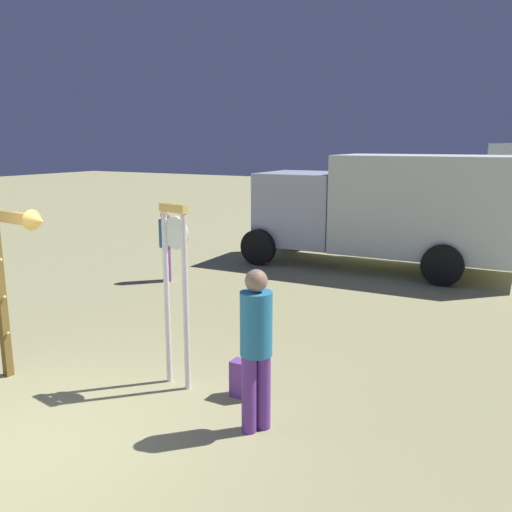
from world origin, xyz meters
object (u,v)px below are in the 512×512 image
(backpack, at_px, (244,379))
(person_distant, at_px, (166,242))
(standing_clock, at_px, (176,278))
(box_truck_near, at_px, (392,207))
(arrow_sign, at_px, (13,258))
(person_near_clock, at_px, (256,342))

(backpack, xyz_separation_m, person_distant, (-4.36, 4.01, 0.67))
(standing_clock, bearing_deg, box_truck_near, 85.95)
(backpack, distance_m, box_truck_near, 7.78)
(person_distant, bearing_deg, arrow_sign, -71.75)
(person_distant, bearing_deg, box_truck_near, 42.29)
(arrow_sign, xyz_separation_m, backpack, (2.69, 1.04, -1.42))
(arrow_sign, xyz_separation_m, person_near_clock, (3.20, 0.44, -0.65))
(standing_clock, bearing_deg, person_near_clock, -18.91)
(standing_clock, xyz_separation_m, person_distant, (-3.47, 4.14, -0.53))
(backpack, bearing_deg, person_near_clock, -49.78)
(backpack, xyz_separation_m, box_truck_near, (-0.34, 7.67, 1.29))
(standing_clock, bearing_deg, arrow_sign, -152.85)
(arrow_sign, distance_m, box_truck_near, 9.03)
(backpack, height_order, person_distant, person_distant)
(standing_clock, xyz_separation_m, person_near_clock, (1.41, -0.48, -0.42))
(standing_clock, distance_m, person_near_clock, 1.54)
(backpack, bearing_deg, box_truck_near, 92.56)
(person_distant, bearing_deg, backpack, -42.62)
(person_near_clock, relative_size, box_truck_near, 0.27)
(standing_clock, distance_m, box_truck_near, 7.81)
(person_distant, xyz_separation_m, box_truck_near, (4.02, 3.66, 0.62))
(person_near_clock, height_order, box_truck_near, box_truck_near)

